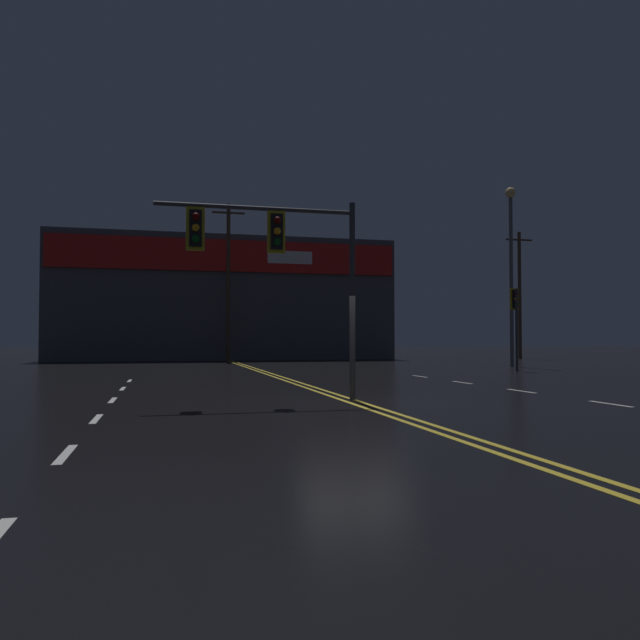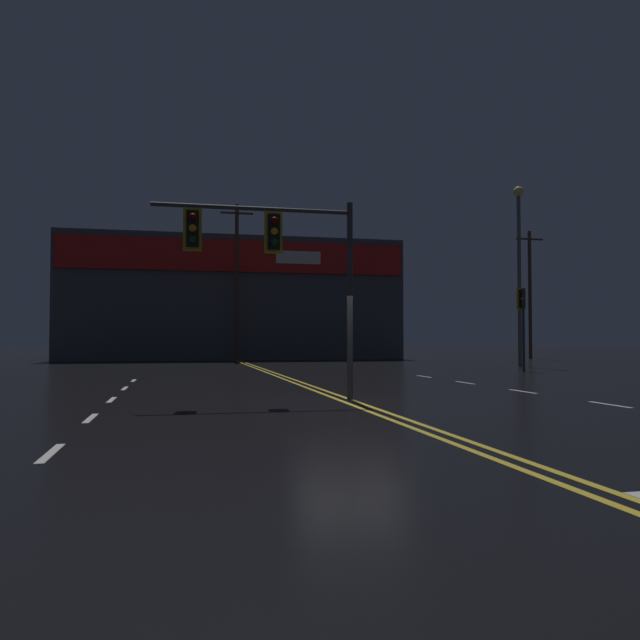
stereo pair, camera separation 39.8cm
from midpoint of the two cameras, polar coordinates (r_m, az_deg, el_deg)
The scene contains 7 objects.
ground_plane at distance 14.53m, azimuth 3.64°, elevation -7.51°, with size 200.00×200.00×0.00m, color black.
road_markings at distance 13.19m, azimuth 10.58°, elevation -8.05°, with size 16.21×60.00×0.01m.
traffic_signal_median at distance 14.73m, azimuth -4.01°, elevation 6.69°, with size 4.73×0.36×4.76m.
traffic_signal_corner_northeast at distance 29.96m, azimuth 18.35°, elevation 0.89°, with size 0.42×0.36×3.81m.
streetlight_near_left at distance 35.36m, azimuth 18.05°, elevation 5.97°, with size 0.56×0.56×9.71m.
building_backdrop at distance 48.59m, azimuth -7.84°, elevation 1.72°, with size 24.37×10.23×8.80m.
utility_pole_row at distance 42.60m, azimuth -7.84°, elevation 3.53°, with size 45.07×0.26×10.79m.
Camera 2 is at (-3.86, -13.92, 1.44)m, focal length 35.00 mm.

